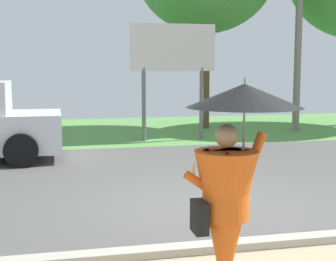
# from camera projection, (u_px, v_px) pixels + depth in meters

# --- Properties ---
(ground_plane) EXTENTS (40.00, 22.00, 0.20)m
(ground_plane) POSITION_uv_depth(u_px,v_px,m) (167.00, 171.00, 10.98)
(ground_plane) COLOR #565451
(monk_pedestrian) EXTENTS (1.12, 1.08, 2.13)m
(monk_pedestrian) POSITION_uv_depth(u_px,v_px,m) (230.00, 184.00, 4.68)
(monk_pedestrian) COLOR #E55B19
(monk_pedestrian) RESTS_ON ground_plane
(utility_pole) EXTENTS (1.80, 0.24, 6.61)m
(utility_pole) POSITION_uv_depth(u_px,v_px,m) (299.00, 30.00, 17.15)
(utility_pole) COLOR gray
(utility_pole) RESTS_ON ground_plane
(roadside_billboard) EXTENTS (2.60, 0.12, 3.50)m
(roadside_billboard) POSITION_uv_depth(u_px,v_px,m) (173.00, 56.00, 14.97)
(roadside_billboard) COLOR slate
(roadside_billboard) RESTS_ON ground_plane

